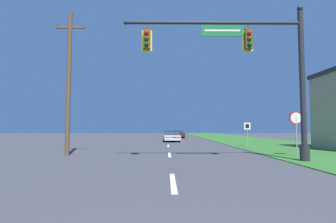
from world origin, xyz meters
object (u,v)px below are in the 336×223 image
at_px(signal_mast, 258,66).
at_px(far_car, 179,134).
at_px(car_ahead, 171,136).
at_px(utility_pole_near, 69,80).
at_px(route_sign_post, 247,129).
at_px(stop_sign, 296,123).

distance_m(signal_mast, far_car, 31.48).
height_order(signal_mast, car_ahead, signal_mast).
height_order(car_ahead, utility_pole_near, utility_pole_near).
height_order(far_car, route_sign_post, route_sign_post).
xyz_separation_m(signal_mast, far_car, (-2.36, 31.14, -3.99)).
relative_size(signal_mast, stop_sign, 3.55).
xyz_separation_m(car_ahead, far_car, (1.46, 12.20, -0.00)).
distance_m(car_ahead, far_car, 12.29).
relative_size(far_car, stop_sign, 1.85).
height_order(signal_mast, stop_sign, signal_mast).
xyz_separation_m(car_ahead, route_sign_post, (6.40, -8.77, 0.92)).
height_order(signal_mast, utility_pole_near, utility_pole_near).
height_order(stop_sign, route_sign_post, stop_sign).
xyz_separation_m(car_ahead, stop_sign, (6.66, -16.79, 1.26)).
distance_m(far_car, utility_pole_near, 29.57).
bearing_deg(utility_pole_near, route_sign_post, 29.57).
distance_m(far_car, route_sign_post, 21.57).
xyz_separation_m(signal_mast, utility_pole_near, (-10.24, 2.89, -0.18)).
bearing_deg(stop_sign, route_sign_post, 91.82).
relative_size(far_car, route_sign_post, 2.28).
distance_m(stop_sign, route_sign_post, 8.04).
bearing_deg(signal_mast, route_sign_post, 75.75).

